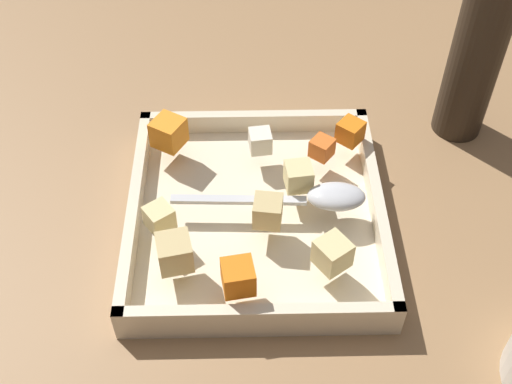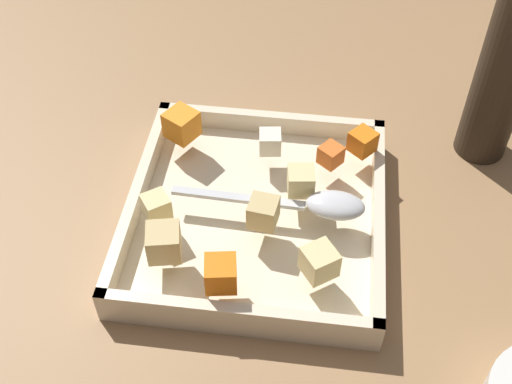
# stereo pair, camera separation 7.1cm
# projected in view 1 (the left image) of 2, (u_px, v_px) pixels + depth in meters

# --- Properties ---
(ground_plane) EXTENTS (4.00, 4.00, 0.00)m
(ground_plane) POSITION_uv_depth(u_px,v_px,m) (266.00, 214.00, 0.76)
(ground_plane) COLOR #936D47
(baking_dish) EXTENTS (0.29, 0.28, 0.04)m
(baking_dish) POSITION_uv_depth(u_px,v_px,m) (256.00, 216.00, 0.74)
(baking_dish) COLOR beige
(baking_dish) RESTS_ON ground_plane
(carrot_chunk_corner_ne) EXTENTS (0.04, 0.04, 0.03)m
(carrot_chunk_corner_ne) POSITION_uv_depth(u_px,v_px,m) (350.00, 132.00, 0.77)
(carrot_chunk_corner_ne) COLOR orange
(carrot_chunk_corner_ne) RESTS_ON baking_dish
(carrot_chunk_heap_top) EXTENTS (0.05, 0.05, 0.03)m
(carrot_chunk_heap_top) POSITION_uv_depth(u_px,v_px,m) (169.00, 132.00, 0.77)
(carrot_chunk_heap_top) COLOR orange
(carrot_chunk_heap_top) RESTS_ON baking_dish
(carrot_chunk_far_right) EXTENTS (0.04, 0.04, 0.03)m
(carrot_chunk_far_right) POSITION_uv_depth(u_px,v_px,m) (238.00, 277.00, 0.63)
(carrot_chunk_far_right) COLOR orange
(carrot_chunk_far_right) RESTS_ON baking_dish
(carrot_chunk_under_handle) EXTENTS (0.03, 0.03, 0.02)m
(carrot_chunk_under_handle) POSITION_uv_depth(u_px,v_px,m) (322.00, 148.00, 0.76)
(carrot_chunk_under_handle) COLOR orange
(carrot_chunk_under_handle) RESTS_ON baking_dish
(potato_chunk_near_left) EXTENTS (0.03, 0.03, 0.03)m
(potato_chunk_near_left) POSITION_uv_depth(u_px,v_px,m) (298.00, 176.00, 0.72)
(potato_chunk_near_left) COLOR #E0CC89
(potato_chunk_near_left) RESTS_ON baking_dish
(potato_chunk_back_center) EXTENTS (0.04, 0.04, 0.03)m
(potato_chunk_back_center) POSITION_uv_depth(u_px,v_px,m) (175.00, 252.00, 0.65)
(potato_chunk_back_center) COLOR tan
(potato_chunk_back_center) RESTS_ON baking_dish
(potato_chunk_near_spoon) EXTENTS (0.04, 0.04, 0.03)m
(potato_chunk_near_spoon) POSITION_uv_depth(u_px,v_px,m) (159.00, 217.00, 0.68)
(potato_chunk_near_spoon) COLOR #E0CC89
(potato_chunk_near_spoon) RESTS_ON baking_dish
(potato_chunk_center) EXTENTS (0.04, 0.04, 0.03)m
(potato_chunk_center) POSITION_uv_depth(u_px,v_px,m) (333.00, 254.00, 0.65)
(potato_chunk_center) COLOR #E0CC89
(potato_chunk_center) RESTS_ON baking_dish
(potato_chunk_corner_se) EXTENTS (0.03, 0.03, 0.03)m
(potato_chunk_corner_se) POSITION_uv_depth(u_px,v_px,m) (265.00, 211.00, 0.69)
(potato_chunk_corner_se) COLOR tan
(potato_chunk_corner_se) RESTS_ON baking_dish
(parsnip_chunk_near_right) EXTENTS (0.03, 0.03, 0.02)m
(parsnip_chunk_near_right) POSITION_uv_depth(u_px,v_px,m) (260.00, 141.00, 0.76)
(parsnip_chunk_near_right) COLOR silver
(parsnip_chunk_near_right) RESTS_ON baking_dish
(serving_spoon) EXTENTS (0.04, 0.21, 0.02)m
(serving_spoon) POSITION_uv_depth(u_px,v_px,m) (323.00, 197.00, 0.71)
(serving_spoon) COLOR silver
(serving_spoon) RESTS_ON baking_dish
(pepper_mill) EXTENTS (0.06, 0.06, 0.25)m
(pepper_mill) POSITION_uv_depth(u_px,v_px,m) (477.00, 54.00, 0.77)
(pepper_mill) COLOR #2D2319
(pepper_mill) RESTS_ON ground_plane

